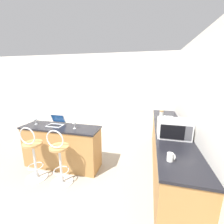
{
  "coord_description": "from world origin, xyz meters",
  "views": [
    {
      "loc": [
        1.34,
        -1.9,
        1.95
      ],
      "look_at": [
        0.41,
        1.79,
        1.0
      ],
      "focal_mm": 24.0,
      "sensor_mm": 36.0,
      "label": 1
    }
  ],
  "objects_px": {
    "laptop": "(56,122)",
    "toaster": "(168,121)",
    "bar_stool_far": "(60,158)",
    "wine_glass_short": "(35,119)",
    "storage_jar": "(161,114)",
    "wine_glass_tall": "(74,123)",
    "mug_white": "(170,157)",
    "bar_stool_near": "(33,154)",
    "microwave": "(174,128)"
  },
  "relations": [
    {
      "from": "wine_glass_tall",
      "to": "laptop",
      "type": "bearing_deg",
      "value": 166.45
    },
    {
      "from": "microwave",
      "to": "mug_white",
      "type": "height_order",
      "value": "microwave"
    },
    {
      "from": "bar_stool_near",
      "to": "wine_glass_short",
      "type": "bearing_deg",
      "value": 122.13
    },
    {
      "from": "laptop",
      "to": "microwave",
      "type": "height_order",
      "value": "microwave"
    },
    {
      "from": "wine_glass_short",
      "to": "storage_jar",
      "type": "height_order",
      "value": "storage_jar"
    },
    {
      "from": "laptop",
      "to": "wine_glass_tall",
      "type": "xyz_separation_m",
      "value": [
        0.48,
        -0.12,
        0.06
      ]
    },
    {
      "from": "bar_stool_near",
      "to": "bar_stool_far",
      "type": "bearing_deg",
      "value": 0.0
    },
    {
      "from": "microwave",
      "to": "storage_jar",
      "type": "height_order",
      "value": "microwave"
    },
    {
      "from": "bar_stool_far",
      "to": "toaster",
      "type": "xyz_separation_m",
      "value": [
        1.9,
        1.14,
        0.48
      ]
    },
    {
      "from": "toaster",
      "to": "wine_glass_short",
      "type": "xyz_separation_m",
      "value": [
        -2.79,
        -0.61,
        0.02
      ]
    },
    {
      "from": "microwave",
      "to": "mug_white",
      "type": "distance_m",
      "value": 0.85
    },
    {
      "from": "laptop",
      "to": "wine_glass_short",
      "type": "bearing_deg",
      "value": -171.44
    },
    {
      "from": "toaster",
      "to": "wine_glass_tall",
      "type": "distance_m",
      "value": 1.95
    },
    {
      "from": "bar_stool_near",
      "to": "wine_glass_short",
      "type": "height_order",
      "value": "bar_stool_near"
    },
    {
      "from": "laptop",
      "to": "microwave",
      "type": "relative_size",
      "value": 0.61
    },
    {
      "from": "toaster",
      "to": "storage_jar",
      "type": "relative_size",
      "value": 1.61
    },
    {
      "from": "laptop",
      "to": "storage_jar",
      "type": "distance_m",
      "value": 2.47
    },
    {
      "from": "storage_jar",
      "to": "wine_glass_tall",
      "type": "height_order",
      "value": "storage_jar"
    },
    {
      "from": "bar_stool_near",
      "to": "storage_jar",
      "type": "height_order",
      "value": "storage_jar"
    },
    {
      "from": "toaster",
      "to": "bar_stool_far",
      "type": "bearing_deg",
      "value": -149.0
    },
    {
      "from": "bar_stool_far",
      "to": "storage_jar",
      "type": "bearing_deg",
      "value": 43.11
    },
    {
      "from": "mug_white",
      "to": "wine_glass_tall",
      "type": "xyz_separation_m",
      "value": [
        -1.72,
        0.76,
        0.06
      ]
    },
    {
      "from": "bar_stool_far",
      "to": "wine_glass_tall",
      "type": "relative_size",
      "value": 6.7
    },
    {
      "from": "bar_stool_far",
      "to": "mug_white",
      "type": "bearing_deg",
      "value": -8.99
    },
    {
      "from": "microwave",
      "to": "toaster",
      "type": "bearing_deg",
      "value": 91.75
    },
    {
      "from": "laptop",
      "to": "toaster",
      "type": "relative_size",
      "value": 1.07
    },
    {
      "from": "bar_stool_near",
      "to": "wine_glass_tall",
      "type": "relative_size",
      "value": 6.7
    },
    {
      "from": "bar_stool_far",
      "to": "storage_jar",
      "type": "xyz_separation_m",
      "value": [
        1.8,
        1.68,
        0.49
      ]
    },
    {
      "from": "storage_jar",
      "to": "wine_glass_tall",
      "type": "distance_m",
      "value": 2.11
    },
    {
      "from": "microwave",
      "to": "storage_jar",
      "type": "distance_m",
      "value": 1.14
    },
    {
      "from": "mug_white",
      "to": "wine_glass_tall",
      "type": "relative_size",
      "value": 0.65
    },
    {
      "from": "storage_jar",
      "to": "wine_glass_tall",
      "type": "bearing_deg",
      "value": -145.3
    },
    {
      "from": "toaster",
      "to": "storage_jar",
      "type": "distance_m",
      "value": 0.55
    },
    {
      "from": "storage_jar",
      "to": "wine_glass_tall",
      "type": "relative_size",
      "value": 1.18
    },
    {
      "from": "mug_white",
      "to": "toaster",
      "type": "bearing_deg",
      "value": 85.11
    },
    {
      "from": "storage_jar",
      "to": "toaster",
      "type": "bearing_deg",
      "value": -78.76
    },
    {
      "from": "mug_white",
      "to": "wine_glass_tall",
      "type": "bearing_deg",
      "value": 156.01
    },
    {
      "from": "bar_stool_far",
      "to": "wine_glass_tall",
      "type": "bearing_deg",
      "value": 82.42
    },
    {
      "from": "microwave",
      "to": "toaster",
      "type": "xyz_separation_m",
      "value": [
        -0.02,
        0.6,
        -0.06
      ]
    },
    {
      "from": "toaster",
      "to": "laptop",
      "type": "bearing_deg",
      "value": -166.81
    },
    {
      "from": "wine_glass_tall",
      "to": "microwave",
      "type": "bearing_deg",
      "value": 1.99
    },
    {
      "from": "bar_stool_far",
      "to": "bar_stool_near",
      "type": "bearing_deg",
      "value": 180.0
    },
    {
      "from": "laptop",
      "to": "toaster",
      "type": "height_order",
      "value": "laptop"
    },
    {
      "from": "laptop",
      "to": "wine_glass_tall",
      "type": "distance_m",
      "value": 0.5
    },
    {
      "from": "microwave",
      "to": "storage_jar",
      "type": "relative_size",
      "value": 2.83
    },
    {
      "from": "toaster",
      "to": "wine_glass_tall",
      "type": "bearing_deg",
      "value": -160.22
    },
    {
      "from": "laptop",
      "to": "toaster",
      "type": "xyz_separation_m",
      "value": [
        2.32,
        0.54,
        0.03
      ]
    },
    {
      "from": "wine_glass_tall",
      "to": "mug_white",
      "type": "bearing_deg",
      "value": -23.99
    },
    {
      "from": "bar_stool_far",
      "to": "wine_glass_short",
      "type": "relative_size",
      "value": 7.05
    },
    {
      "from": "bar_stool_near",
      "to": "laptop",
      "type": "bearing_deg",
      "value": 77.67
    }
  ]
}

